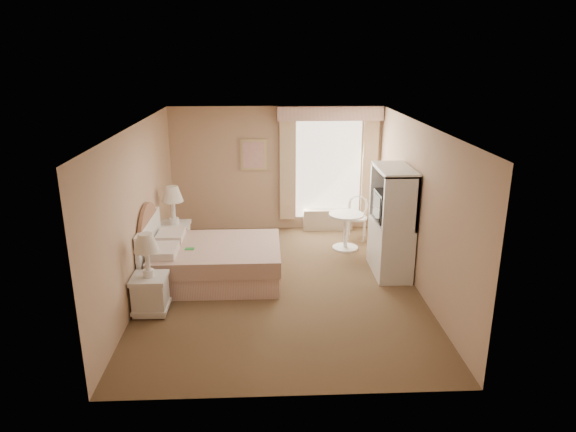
{
  "coord_description": "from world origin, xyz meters",
  "views": [
    {
      "loc": [
        -0.22,
        -7.36,
        3.49
      ],
      "look_at": [
        0.13,
        0.3,
        1.04
      ],
      "focal_mm": 32.0,
      "sensor_mm": 36.0,
      "label": 1
    }
  ],
  "objects_px": {
    "nightstand_near": "(150,284)",
    "nightstand_far": "(175,231)",
    "bed": "(210,260)",
    "armoire": "(391,230)",
    "cafe_chair": "(357,214)",
    "round_table": "(346,225)"
  },
  "relations": [
    {
      "from": "nightstand_near",
      "to": "bed",
      "type": "bearing_deg",
      "value": 56.17
    },
    {
      "from": "nightstand_far",
      "to": "bed",
      "type": "bearing_deg",
      "value": -55.91
    },
    {
      "from": "bed",
      "to": "nightstand_far",
      "type": "bearing_deg",
      "value": 124.09
    },
    {
      "from": "nightstand_far",
      "to": "cafe_chair",
      "type": "relative_size",
      "value": 1.53
    },
    {
      "from": "round_table",
      "to": "armoire",
      "type": "height_order",
      "value": "armoire"
    },
    {
      "from": "nightstand_near",
      "to": "nightstand_far",
      "type": "xyz_separation_m",
      "value": [
        0.0,
        2.12,
        0.04
      ]
    },
    {
      "from": "cafe_chair",
      "to": "armoire",
      "type": "relative_size",
      "value": 0.47
    },
    {
      "from": "nightstand_far",
      "to": "cafe_chair",
      "type": "xyz_separation_m",
      "value": [
        3.4,
        0.82,
        0.0
      ]
    },
    {
      "from": "nightstand_far",
      "to": "armoire",
      "type": "bearing_deg",
      "value": -13.61
    },
    {
      "from": "bed",
      "to": "cafe_chair",
      "type": "bearing_deg",
      "value": 34.84
    },
    {
      "from": "bed",
      "to": "armoire",
      "type": "bearing_deg",
      "value": 3.34
    },
    {
      "from": "nightstand_near",
      "to": "cafe_chair",
      "type": "relative_size",
      "value": 1.4
    },
    {
      "from": "nightstand_near",
      "to": "round_table",
      "type": "relative_size",
      "value": 1.72
    },
    {
      "from": "bed",
      "to": "armoire",
      "type": "height_order",
      "value": "armoire"
    },
    {
      "from": "nightstand_near",
      "to": "nightstand_far",
      "type": "relative_size",
      "value": 0.91
    },
    {
      "from": "nightstand_near",
      "to": "armoire",
      "type": "bearing_deg",
      "value": 18.71
    },
    {
      "from": "round_table",
      "to": "nightstand_near",
      "type": "bearing_deg",
      "value": -142.71
    },
    {
      "from": "bed",
      "to": "cafe_chair",
      "type": "height_order",
      "value": "bed"
    },
    {
      "from": "bed",
      "to": "armoire",
      "type": "distance_m",
      "value": 2.97
    },
    {
      "from": "bed",
      "to": "round_table",
      "type": "bearing_deg",
      "value": 28.45
    },
    {
      "from": "nightstand_far",
      "to": "armoire",
      "type": "xyz_separation_m",
      "value": [
        3.65,
        -0.88,
        0.26
      ]
    },
    {
      "from": "round_table",
      "to": "cafe_chair",
      "type": "distance_m",
      "value": 0.66
    }
  ]
}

